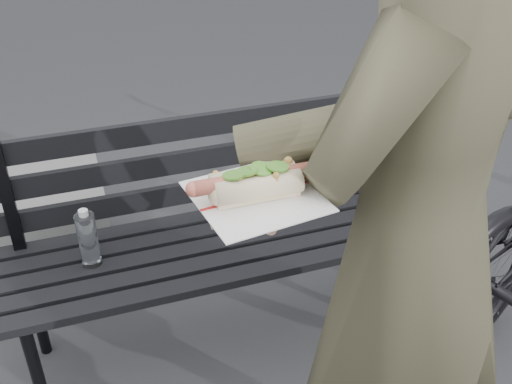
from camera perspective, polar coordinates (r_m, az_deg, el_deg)
park_bench at (r=2.11m, az=-3.95°, el=-2.71°), size 1.50×0.44×0.88m
person at (r=1.31m, az=14.92°, el=-4.80°), size 0.83×0.71×1.92m
held_hotdog at (r=1.05m, az=8.77°, el=5.08°), size 0.62×0.31×0.20m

